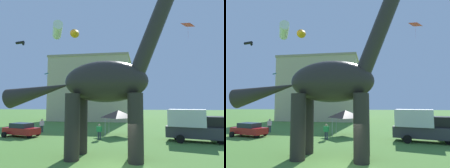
# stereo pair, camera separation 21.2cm
# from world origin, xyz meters

# --- Properties ---
(ground_plane) EXTENTS (240.00, 240.00, 0.00)m
(ground_plane) POSITION_xyz_m (0.00, 0.00, 0.00)
(ground_plane) COLOR #4C7F33
(dinosaur_sculpture) EXTENTS (14.23, 3.01, 14.88)m
(dinosaur_sculpture) POSITION_xyz_m (-1.05, 2.10, 5.38)
(dinosaur_sculpture) COLOR #2D2823
(dinosaur_sculpture) RESTS_ON ground_plane
(parked_sedan_left) EXTENTS (4.51, 2.79, 1.55)m
(parked_sedan_left) POSITION_xyz_m (-12.27, 9.69, 0.81)
(parked_sedan_left) COLOR red
(parked_sedan_left) RESTS_ON ground_plane
(parked_box_truck) EXTENTS (5.95, 3.49, 3.20)m
(parked_box_truck) POSITION_xyz_m (6.76, 9.35, 1.65)
(parked_box_truck) COLOR #38383D
(parked_box_truck) RESTS_ON ground_plane
(person_vendor_side) EXTENTS (0.66, 0.29, 1.77)m
(person_vendor_side) POSITION_xyz_m (-11.64, 13.30, 1.07)
(person_vendor_side) COLOR #2D3347
(person_vendor_side) RESTS_ON ground_plane
(person_strolling_adult) EXTENTS (0.62, 0.27, 1.65)m
(person_strolling_adult) POSITION_xyz_m (-2.92, 9.01, 1.00)
(person_strolling_adult) COLOR #2D3347
(person_strolling_adult) RESTS_ON ground_plane
(festival_canopy_tent) EXTENTS (3.15, 3.15, 3.00)m
(festival_canopy_tent) POSITION_xyz_m (-1.30, 12.30, 2.54)
(festival_canopy_tent) COLOR #B2B2B7
(festival_canopy_tent) RESTS_ON ground_plane
(kite_far_right) EXTENTS (1.83, 1.92, 1.92)m
(kite_far_right) POSITION_xyz_m (7.17, 12.25, 13.20)
(kite_far_right) COLOR red
(kite_near_high) EXTENTS (0.87, 1.03, 1.13)m
(kite_near_high) POSITION_xyz_m (-14.83, 20.52, 9.01)
(kite_near_high) COLOR #287AE5
(kite_far_left) EXTENTS (1.74, 1.60, 0.49)m
(kite_far_left) POSITION_xyz_m (-19.91, 20.43, 14.72)
(kite_far_left) COLOR black
(kite_mid_left) EXTENTS (2.96, 2.95, 0.85)m
(kite_mid_left) POSITION_xyz_m (-5.54, 4.56, 10.35)
(kite_mid_left) COLOR white
(background_building_block) EXTENTS (18.07, 10.49, 14.56)m
(background_building_block) POSITION_xyz_m (-10.12, 34.30, 7.29)
(background_building_block) COLOR #CCB78E
(background_building_block) RESTS_ON ground_plane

